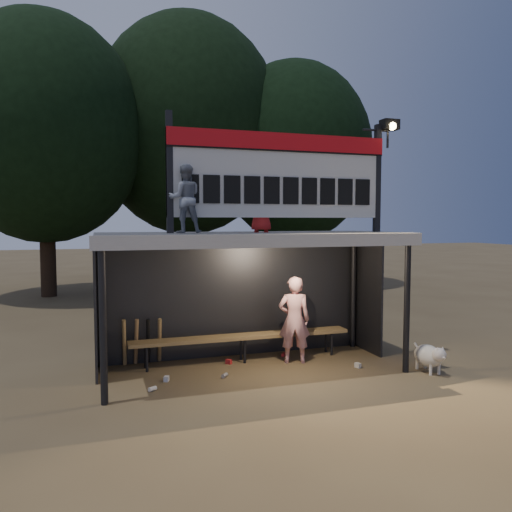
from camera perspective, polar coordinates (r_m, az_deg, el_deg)
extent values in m
plane|color=brown|center=(8.64, -0.46, -12.88)|extent=(80.00, 80.00, 0.00)
imported|color=white|center=(8.91, 4.39, -7.26)|extent=(0.64, 0.51, 1.54)
imported|color=slate|center=(7.94, -8.12, 6.47)|extent=(0.55, 0.45, 1.07)
imported|color=#AF1C1B|center=(8.41, 0.59, 5.76)|extent=(0.49, 0.38, 0.89)
cube|color=#3B3B3E|center=(8.27, -0.47, 2.28)|extent=(5.00, 2.00, 0.12)
cube|color=beige|center=(7.30, 1.92, 1.73)|extent=(5.10, 0.06, 0.20)
cylinder|color=black|center=(7.13, -17.09, -7.57)|extent=(0.10, 0.10, 2.20)
cylinder|color=black|center=(8.63, 16.86, -5.57)|extent=(0.10, 0.10, 2.20)
cylinder|color=black|center=(8.90, -17.25, -5.29)|extent=(0.10, 0.10, 2.20)
cylinder|color=black|center=(10.14, 11.06, -4.06)|extent=(0.10, 0.10, 2.20)
cube|color=black|center=(9.33, -2.30, -4.69)|extent=(5.00, 0.04, 2.20)
cube|color=black|center=(8.51, -17.89, -5.73)|extent=(0.04, 1.00, 2.20)
cube|color=black|center=(9.85, 12.70, -4.32)|extent=(0.04, 1.00, 2.20)
cylinder|color=black|center=(9.23, -2.32, 1.77)|extent=(5.00, 0.06, 0.06)
cube|color=black|center=(8.00, -9.87, 9.40)|extent=(0.10, 0.10, 1.90)
cube|color=black|center=(9.27, 13.68, 8.59)|extent=(0.10, 0.10, 1.90)
cube|color=silver|center=(8.46, 2.80, 9.15)|extent=(3.80, 0.08, 1.40)
cube|color=red|center=(8.49, 2.93, 12.95)|extent=(3.80, 0.04, 0.28)
cube|color=black|center=(8.46, 2.94, 11.95)|extent=(3.80, 0.02, 0.03)
cube|color=black|center=(7.99, -7.50, 7.63)|extent=(0.27, 0.03, 0.45)
cube|color=black|center=(8.05, -5.10, 7.62)|extent=(0.27, 0.03, 0.45)
cube|color=black|center=(8.14, -2.74, 7.60)|extent=(0.27, 0.03, 0.45)
cube|color=black|center=(8.23, -0.44, 7.56)|extent=(0.27, 0.03, 0.45)
cube|color=black|center=(8.34, 1.81, 7.51)|extent=(0.27, 0.03, 0.45)
cube|color=black|center=(8.46, 4.00, 7.45)|extent=(0.27, 0.03, 0.45)
cube|color=black|center=(8.59, 6.12, 7.39)|extent=(0.27, 0.03, 0.45)
cube|color=black|center=(8.73, 8.18, 7.31)|extent=(0.27, 0.03, 0.45)
cube|color=black|center=(8.89, 10.17, 7.23)|extent=(0.27, 0.03, 0.45)
cube|color=black|center=(9.05, 12.08, 7.15)|extent=(0.27, 0.03, 0.45)
cylinder|color=black|center=(9.36, 13.50, 13.81)|extent=(0.50, 0.04, 0.04)
cylinder|color=black|center=(9.46, 14.81, 12.75)|extent=(0.04, 0.04, 0.30)
cube|color=black|center=(9.46, 15.01, 14.28)|extent=(0.30, 0.22, 0.18)
sphere|color=#FFD88C|center=(9.38, 15.31, 14.12)|extent=(0.14, 0.14, 0.14)
cube|color=olive|center=(9.03, -1.52, -9.18)|extent=(4.00, 0.35, 0.06)
cylinder|color=black|center=(8.66, -12.36, -11.38)|extent=(0.05, 0.05, 0.45)
cylinder|color=black|center=(8.89, -12.51, -10.98)|extent=(0.05, 0.05, 0.45)
cylinder|color=black|center=(8.97, -1.30, -10.75)|extent=(0.05, 0.05, 0.45)
cylinder|color=black|center=(9.20, -1.73, -10.38)|extent=(0.05, 0.05, 0.45)
cylinder|color=black|center=(9.58, 8.64, -9.84)|extent=(0.05, 0.05, 0.45)
cylinder|color=black|center=(9.79, 8.01, -9.53)|extent=(0.05, 0.05, 0.45)
cylinder|color=black|center=(17.97, -22.72, 1.65)|extent=(0.50, 0.50, 3.74)
ellipsoid|color=black|center=(18.21, -23.04, 13.22)|extent=(6.46, 6.46, 7.48)
cylinder|color=black|center=(19.70, -7.70, 2.75)|extent=(0.50, 0.50, 4.18)
ellipsoid|color=black|center=(20.04, -7.81, 14.51)|extent=(7.22, 7.22, 8.36)
cylinder|color=#301D15|center=(19.86, 4.27, 1.83)|extent=(0.50, 0.50, 3.52)
ellipsoid|color=black|center=(20.03, 4.32, 11.71)|extent=(6.08, 6.08, 7.04)
ellipsoid|color=beige|center=(8.94, 19.06, -10.72)|extent=(0.36, 0.58, 0.36)
sphere|color=beige|center=(8.71, 20.20, -10.54)|extent=(0.22, 0.22, 0.22)
cone|color=beige|center=(8.64, 20.61, -10.81)|extent=(0.10, 0.10, 0.10)
cone|color=beige|center=(8.64, 20.03, -9.97)|extent=(0.06, 0.06, 0.07)
cone|color=beige|center=(8.70, 20.56, -9.88)|extent=(0.06, 0.06, 0.07)
cylinder|color=beige|center=(8.81, 19.33, -12.17)|extent=(0.05, 0.05, 0.18)
cylinder|color=beige|center=(8.90, 20.17, -12.02)|extent=(0.05, 0.05, 0.18)
cylinder|color=silver|center=(9.08, 17.93, -11.64)|extent=(0.05, 0.05, 0.18)
cylinder|color=silver|center=(9.17, 18.76, -11.50)|extent=(0.05, 0.05, 0.18)
cylinder|color=beige|center=(9.16, 17.93, -9.89)|extent=(0.04, 0.16, 0.14)
cylinder|color=#9E7C4A|center=(8.96, -14.82, -9.54)|extent=(0.09, 0.27, 0.84)
cylinder|color=#966F46|center=(8.98, -13.53, -9.50)|extent=(0.09, 0.30, 0.83)
cylinder|color=black|center=(8.99, -12.24, -9.46)|extent=(0.08, 0.33, 0.83)
cylinder|color=olive|center=(9.01, -10.96, -9.41)|extent=(0.09, 0.35, 0.82)
cube|color=#B41E1F|center=(8.98, -3.14, -11.97)|extent=(0.12, 0.12, 0.08)
cylinder|color=silver|center=(8.25, -3.60, -13.46)|extent=(0.13, 0.13, 0.07)
cube|color=beige|center=(8.93, 11.56, -12.14)|extent=(0.10, 0.12, 0.08)
cylinder|color=red|center=(9.45, 3.15, -11.18)|extent=(0.12, 0.14, 0.07)
cube|color=silver|center=(8.17, -10.20, -13.65)|extent=(0.10, 0.12, 0.08)
cylinder|color=white|center=(7.78, -11.74, -14.64)|extent=(0.14, 0.12, 0.07)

